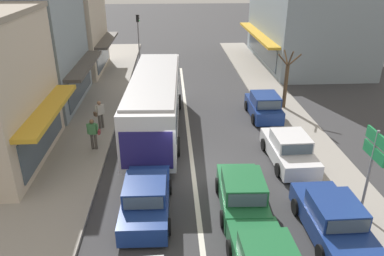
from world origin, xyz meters
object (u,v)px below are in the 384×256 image
(sedan_adjacent_lane_lead, at_px, (146,199))
(street_tree_right, at_px, (286,82))
(parked_hatchback_kerb_third, at_px, (264,106))
(hatchback_queue_far_back, at_px, (242,193))
(traffic_light_downstreet, at_px, (138,29))
(parked_sedan_kerb_second, at_px, (289,149))
(directional_road_sign, at_px, (374,154))
(pedestrian_with_handbag_near, at_px, (100,113))
(pedestrian_browsing_midblock, at_px, (93,132))
(parked_sedan_kerb_front, at_px, (333,220))
(city_bus, at_px, (155,99))

(sedan_adjacent_lane_lead, height_order, street_tree_right, street_tree_right)
(sedan_adjacent_lane_lead, height_order, parked_hatchback_kerb_third, parked_hatchback_kerb_third)
(hatchback_queue_far_back, distance_m, street_tree_right, 11.48)
(street_tree_right, bearing_deg, hatchback_queue_far_back, -114.10)
(parked_hatchback_kerb_third, distance_m, traffic_light_downstreet, 17.60)
(parked_sedan_kerb_second, bearing_deg, directional_road_sign, -70.47)
(directional_road_sign, height_order, street_tree_right, street_tree_right)
(parked_sedan_kerb_second, height_order, pedestrian_with_handbag_near, pedestrian_with_handbag_near)
(directional_road_sign, relative_size, pedestrian_with_handbag_near, 2.21)
(street_tree_right, bearing_deg, pedestrian_browsing_midblock, -154.95)
(parked_sedan_kerb_front, xyz_separation_m, pedestrian_with_handbag_near, (-9.57, 9.48, 0.40))
(city_bus, bearing_deg, parked_hatchback_kerb_third, 13.84)
(parked_sedan_kerb_second, height_order, pedestrian_browsing_midblock, pedestrian_browsing_midblock)
(parked_hatchback_kerb_third, relative_size, directional_road_sign, 1.03)
(city_bus, distance_m, parked_sedan_kerb_second, 7.68)
(parked_sedan_kerb_front, bearing_deg, parked_sedan_kerb_second, 89.74)
(hatchback_queue_far_back, distance_m, directional_road_sign, 4.93)
(city_bus, relative_size, parked_sedan_kerb_second, 2.58)
(hatchback_queue_far_back, height_order, sedan_adjacent_lane_lead, hatchback_queue_far_back)
(city_bus, xyz_separation_m, street_tree_right, (8.19, 2.90, -0.04))
(hatchback_queue_far_back, xyz_separation_m, pedestrian_with_handbag_near, (-6.67, 7.75, 0.36))
(traffic_light_downstreet, bearing_deg, pedestrian_with_handbag_near, -93.67)
(parked_hatchback_kerb_third, height_order, pedestrian_with_handbag_near, pedestrian_with_handbag_near)
(parked_sedan_kerb_front, bearing_deg, city_bus, 124.77)
(traffic_light_downstreet, height_order, street_tree_right, traffic_light_downstreet)
(parked_hatchback_kerb_third, xyz_separation_m, pedestrian_with_handbag_near, (-9.69, -1.39, 0.36))
(city_bus, xyz_separation_m, sedan_adjacent_lane_lead, (-0.16, -7.61, -1.22))
(hatchback_queue_far_back, bearing_deg, pedestrian_with_handbag_near, 130.68)
(traffic_light_downstreet, xyz_separation_m, directional_road_sign, (10.05, -25.09, -0.15))
(sedan_adjacent_lane_lead, bearing_deg, parked_hatchback_kerb_third, 53.93)
(street_tree_right, bearing_deg, parked_sedan_kerb_front, -98.26)
(sedan_adjacent_lane_lead, height_order, traffic_light_downstreet, traffic_light_downstreet)
(parked_sedan_kerb_front, relative_size, pedestrian_browsing_midblock, 2.59)
(hatchback_queue_far_back, xyz_separation_m, sedan_adjacent_lane_lead, (-3.69, -0.07, -0.05))
(pedestrian_browsing_midblock, bearing_deg, pedestrian_with_handbag_near, 92.13)
(street_tree_right, bearing_deg, directional_road_sign, -91.10)
(sedan_adjacent_lane_lead, distance_m, parked_sedan_kerb_second, 7.54)
(parked_sedan_kerb_front, xyz_separation_m, pedestrian_browsing_midblock, (-9.47, 6.90, 0.40))
(parked_hatchback_kerb_third, bearing_deg, pedestrian_with_handbag_near, -171.82)
(parked_sedan_kerb_front, distance_m, directional_road_sign, 2.74)
(sedan_adjacent_lane_lead, relative_size, pedestrian_browsing_midblock, 2.60)
(hatchback_queue_far_back, height_order, pedestrian_with_handbag_near, pedestrian_with_handbag_near)
(parked_sedan_kerb_second, distance_m, pedestrian_browsing_midblock, 9.64)
(city_bus, bearing_deg, traffic_light_downstreet, 97.05)
(hatchback_queue_far_back, xyz_separation_m, directional_road_sign, (4.45, -0.75, 1.99))
(pedestrian_with_handbag_near, relative_size, pedestrian_browsing_midblock, 1.00)
(city_bus, bearing_deg, hatchback_queue_far_back, -64.92)
(parked_hatchback_kerb_third, relative_size, street_tree_right, 0.94)
(parked_sedan_kerb_second, relative_size, pedestrian_with_handbag_near, 2.60)
(pedestrian_with_handbag_near, bearing_deg, pedestrian_browsing_midblock, -87.87)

